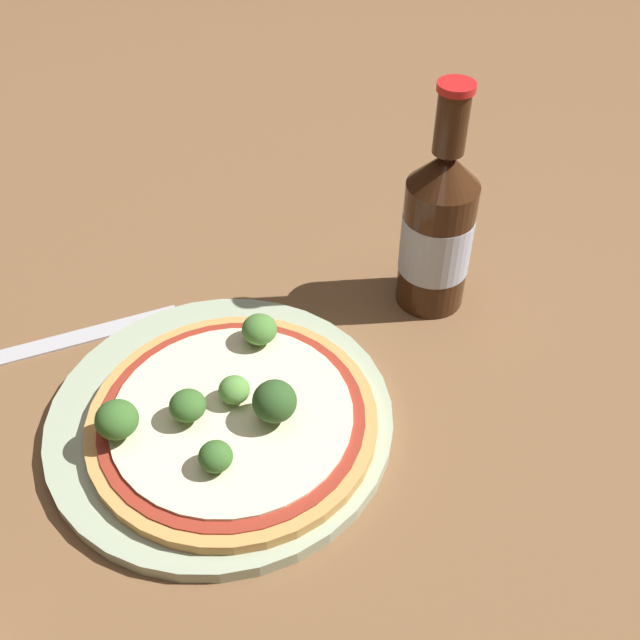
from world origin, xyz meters
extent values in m
plane|color=brown|center=(0.00, 0.00, 0.00)|extent=(3.00, 3.00, 0.00)
cylinder|color=#A3B293|center=(-0.02, -0.02, 0.01)|extent=(0.27, 0.27, 0.01)
cylinder|color=tan|center=(0.00, -0.02, 0.02)|extent=(0.22, 0.22, 0.01)
cylinder|color=maroon|center=(0.00, -0.02, 0.02)|extent=(0.20, 0.20, 0.00)
cylinder|color=beige|center=(0.00, -0.02, 0.02)|extent=(0.18, 0.18, 0.00)
cylinder|color=#7A9E5B|center=(0.03, -0.06, 0.03)|extent=(0.01, 0.01, 0.01)
ellipsoid|color=#386628|center=(0.03, -0.06, 0.04)|extent=(0.02, 0.02, 0.02)
cylinder|color=#7A9E5B|center=(-0.03, -0.10, 0.03)|extent=(0.01, 0.01, 0.01)
ellipsoid|color=#386628|center=(-0.03, -0.10, 0.04)|extent=(0.03, 0.03, 0.03)
cylinder|color=#7A9E5B|center=(-0.05, 0.04, 0.03)|extent=(0.01, 0.01, 0.01)
ellipsoid|color=#477A33|center=(-0.05, 0.04, 0.04)|extent=(0.03, 0.03, 0.02)
cylinder|color=#7A9E5B|center=(-0.01, -0.01, 0.03)|extent=(0.01, 0.01, 0.01)
ellipsoid|color=#568E3D|center=(-0.01, -0.01, 0.04)|extent=(0.02, 0.02, 0.02)
cylinder|color=#7A9E5B|center=(0.03, 0.00, 0.03)|extent=(0.01, 0.01, 0.01)
ellipsoid|color=#2D5123|center=(0.03, 0.00, 0.05)|extent=(0.03, 0.03, 0.03)
cylinder|color=#7A9E5B|center=(-0.01, -0.05, 0.03)|extent=(0.01, 0.01, 0.01)
ellipsoid|color=#386628|center=(-0.01, -0.05, 0.04)|extent=(0.03, 0.03, 0.02)
cylinder|color=#381E0F|center=(-0.02, 0.21, 0.06)|extent=(0.06, 0.06, 0.12)
cylinder|color=#B2BCD1|center=(-0.02, 0.21, 0.06)|extent=(0.06, 0.06, 0.06)
cone|color=#381E0F|center=(-0.02, 0.21, 0.14)|extent=(0.06, 0.06, 0.03)
cylinder|color=#381E0F|center=(-0.02, 0.21, 0.18)|extent=(0.03, 0.03, 0.05)
cylinder|color=red|center=(-0.02, 0.21, 0.21)|extent=(0.03, 0.03, 0.01)
cube|color=#B2B2B7|center=(-0.18, -0.07, 0.00)|extent=(0.07, 0.18, 0.00)
camera|label=1|loc=(0.32, -0.20, 0.47)|focal=42.00mm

